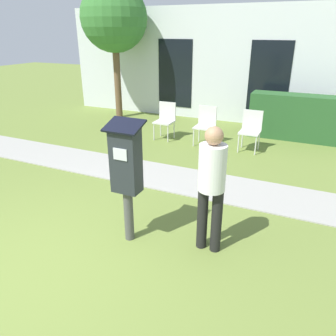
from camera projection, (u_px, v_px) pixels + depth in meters
The scene contains 10 objects.
ground_plane at pixel (22, 274), 3.69m from camera, with size 40.00×40.00×0.00m, color olive.
sidewalk at pixel (149, 174), 6.25m from camera, with size 12.00×1.10×0.02m.
building_facade at pixel (221, 65), 9.48m from camera, with size 10.00×0.26×3.20m.
parking_meter at pixel (126, 167), 3.93m from camera, with size 0.44×0.31×1.59m.
person_standing at pixel (212, 181), 3.78m from camera, with size 0.32×0.32×1.58m.
outdoor_chair_left at pixel (166, 118), 8.15m from camera, with size 0.44×0.44×0.90m.
outdoor_chair_middle at pixel (206, 122), 7.72m from camera, with size 0.44×0.44×0.90m.
outdoor_chair_right at pixel (251, 127), 7.32m from camera, with size 0.44×0.44×0.90m.
hedge_row at pixel (302, 118), 8.05m from camera, with size 2.50×0.60×1.10m.
tree at pixel (114, 19), 9.25m from camera, with size 1.90×1.90×3.82m.
Camera 1 is at (2.72, -1.98, 2.54)m, focal length 35.00 mm.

